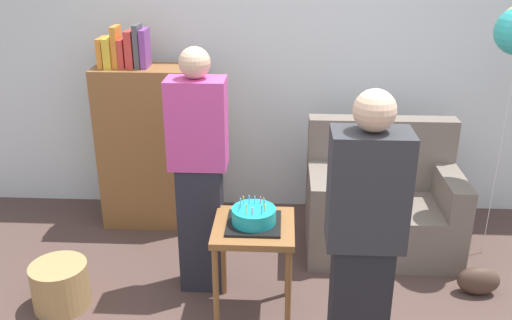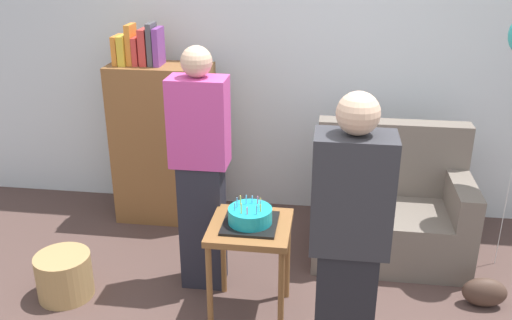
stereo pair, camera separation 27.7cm
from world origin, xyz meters
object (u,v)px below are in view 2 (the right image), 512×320
couch (390,211)px  birthday_cake (250,217)px  side_table (250,239)px  wicker_basket (64,276)px  handbag (484,292)px  bookshelf (164,141)px  person_blowing_candles (201,171)px  person_holding_cake (348,257)px

couch → birthday_cake: size_ratio=3.44×
side_table → wicker_basket: 1.30m
couch → wicker_basket: couch is taller
couch → handbag: couch is taller
birthday_cake → wicker_basket: bearing=179.0°
bookshelf → person_blowing_candles: 1.05m
birthday_cake → person_blowing_candles: 0.49m
birthday_cake → couch: bearing=44.3°
person_blowing_candles → person_holding_cake: bearing=-46.8°
bookshelf → person_blowing_candles: size_ratio=0.99×
side_table → wicker_basket: side_table is taller
side_table → person_holding_cake: 0.86m
person_holding_cake → side_table: bearing=-26.7°
side_table → handbag: bearing=11.1°
side_table → wicker_basket: (-1.24, 0.02, -0.39)m
person_holding_cake → handbag: size_ratio=5.82×
birthday_cake → handbag: (1.48, 0.29, -0.59)m
birthday_cake → person_holding_cake: person_holding_cake is taller
side_table → handbag: side_table is taller
birthday_cake → handbag: 1.62m
handbag → birthday_cake: bearing=-168.9°
wicker_basket → couch: bearing=21.9°
couch → birthday_cake: couch is taller
couch → person_blowing_candles: 1.48m
couch → birthday_cake: 1.31m
bookshelf → person_holding_cake: person_holding_cake is taller
handbag → person_holding_cake: bearing=-136.4°
birthday_cake → wicker_basket: 1.35m
couch → bookshelf: 1.85m
couch → bookshelf: bearing=170.0°
bookshelf → birthday_cake: bearing=-53.5°
couch → bookshelf: (-1.79, 0.32, 0.34)m
birthday_cake → bookshelf: bearing=126.5°
person_blowing_candles → person_holding_cake: (0.92, -0.90, 0.00)m
couch → bookshelf: bookshelf is taller
side_table → birthday_cake: 0.15m
couch → person_blowing_candles: person_blowing_candles is taller
side_table → birthday_cake: bearing=-153.2°
person_blowing_candles → bookshelf: bearing=117.9°
birthday_cake → person_holding_cake: size_ratio=0.20×
person_holding_cake → handbag: (0.92, 0.88, -0.73)m
bookshelf → side_table: 1.50m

